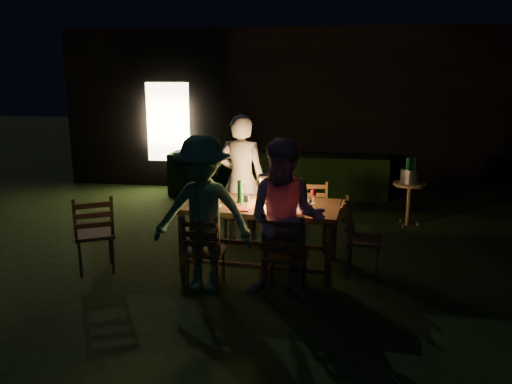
# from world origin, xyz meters

# --- Properties ---
(garden_envelope) EXTENTS (40.00, 40.00, 3.20)m
(garden_envelope) POSITION_xyz_m (-0.01, 6.15, 1.58)
(garden_envelope) COLOR black
(garden_envelope) RESTS_ON ground
(dining_table) EXTENTS (1.97, 1.09, 0.79)m
(dining_table) POSITION_xyz_m (-0.30, 0.05, 0.71)
(dining_table) COLOR #4C2D19
(dining_table) RESTS_ON ground
(chair_near_left) EXTENTS (0.41, 0.44, 0.91)m
(chair_near_left) POSITION_xyz_m (-0.80, -0.68, 0.28)
(chair_near_left) COLOR #4C2D19
(chair_near_left) RESTS_ON ground
(chair_near_right) EXTENTS (0.48, 0.51, 0.98)m
(chair_near_right) POSITION_xyz_m (0.09, -0.76, 0.30)
(chair_near_right) COLOR #4C2D19
(chair_near_right) RESTS_ON ground
(chair_far_left) EXTENTS (0.44, 0.47, 0.91)m
(chair_far_left) POSITION_xyz_m (-0.69, 0.85, 0.28)
(chair_far_left) COLOR #4C2D19
(chair_far_left) RESTS_ON ground
(chair_far_right) EXTENTS (0.43, 0.46, 0.92)m
(chair_far_right) POSITION_xyz_m (0.31, 0.77, 0.28)
(chair_far_right) COLOR #4C2D19
(chair_far_right) RESTS_ON ground
(chair_end) EXTENTS (0.49, 0.46, 0.93)m
(chair_end) POSITION_xyz_m (0.93, -0.05, 0.28)
(chair_end) COLOR #4C2D19
(chair_end) RESTS_ON ground
(chair_spare) EXTENTS (0.63, 0.64, 1.01)m
(chair_spare) POSITION_xyz_m (-2.23, -0.42, 0.30)
(chair_spare) COLOR #4C2D19
(chair_spare) RESTS_ON ground
(person_house_side) EXTENTS (0.69, 0.48, 1.80)m
(person_house_side) POSITION_xyz_m (-0.68, 0.90, 0.90)
(person_house_side) COLOR white
(person_house_side) RESTS_ON ground
(person_opp_right) EXTENTS (0.87, 0.71, 1.70)m
(person_opp_right) POSITION_xyz_m (0.09, -0.80, 0.85)
(person_opp_right) COLOR #B87F93
(person_opp_right) RESTS_ON ground
(person_opp_left) EXTENTS (1.15, 0.72, 1.70)m
(person_opp_left) POSITION_xyz_m (-0.81, -0.74, 0.85)
(person_opp_left) COLOR #356A4E
(person_opp_left) RESTS_ON ground
(lantern) EXTENTS (0.16, 0.16, 0.35)m
(lantern) POSITION_xyz_m (-0.24, 0.09, 0.95)
(lantern) COLOR white
(lantern) RESTS_ON dining_table
(plate_far_left) EXTENTS (0.25, 0.25, 0.01)m
(plate_far_left) POSITION_xyz_m (-0.83, 0.31, 0.80)
(plate_far_left) COLOR white
(plate_far_left) RESTS_ON dining_table
(plate_near_left) EXTENTS (0.25, 0.25, 0.01)m
(plate_near_left) POSITION_xyz_m (-0.86, -0.13, 0.80)
(plate_near_left) COLOR white
(plate_near_left) RESTS_ON dining_table
(plate_far_right) EXTENTS (0.25, 0.25, 0.01)m
(plate_far_right) POSITION_xyz_m (0.17, 0.23, 0.80)
(plate_far_right) COLOR white
(plate_far_right) RESTS_ON dining_table
(plate_near_right) EXTENTS (0.25, 0.25, 0.01)m
(plate_near_right) POSITION_xyz_m (0.14, -0.21, 0.80)
(plate_near_right) COLOR white
(plate_near_right) RESTS_ON dining_table
(wineglass_a) EXTENTS (0.06, 0.06, 0.18)m
(wineglass_a) POSITION_xyz_m (-0.57, 0.35, 0.88)
(wineglass_a) COLOR #59070F
(wineglass_a) RESTS_ON dining_table
(wineglass_b) EXTENTS (0.06, 0.06, 0.18)m
(wineglass_b) POSITION_xyz_m (-1.02, -0.02, 0.88)
(wineglass_b) COLOR #59070F
(wineglass_b) RESTS_ON dining_table
(wineglass_c) EXTENTS (0.06, 0.06, 0.18)m
(wineglass_c) POSITION_xyz_m (-0.02, -0.25, 0.88)
(wineglass_c) COLOR #59070F
(wineglass_c) RESTS_ON dining_table
(wineglass_d) EXTENTS (0.06, 0.06, 0.18)m
(wineglass_d) POSITION_xyz_m (0.34, 0.18, 0.88)
(wineglass_d) COLOR #59070F
(wineglass_d) RESTS_ON dining_table
(wineglass_e) EXTENTS (0.06, 0.06, 0.18)m
(wineglass_e) POSITION_xyz_m (-0.42, -0.24, 0.88)
(wineglass_e) COLOR silver
(wineglass_e) RESTS_ON dining_table
(bottle_table) EXTENTS (0.07, 0.07, 0.28)m
(bottle_table) POSITION_xyz_m (-0.55, 0.07, 0.93)
(bottle_table) COLOR #0F471E
(bottle_table) RESTS_ON dining_table
(napkin_left) EXTENTS (0.18, 0.14, 0.01)m
(napkin_left) POSITION_xyz_m (-0.47, -0.26, 0.80)
(napkin_left) COLOR red
(napkin_left) RESTS_ON dining_table
(napkin_right) EXTENTS (0.18, 0.14, 0.01)m
(napkin_right) POSITION_xyz_m (0.23, -0.29, 0.80)
(napkin_right) COLOR red
(napkin_right) RESTS_ON dining_table
(phone) EXTENTS (0.14, 0.07, 0.01)m
(phone) POSITION_xyz_m (-0.94, -0.20, 0.79)
(phone) COLOR black
(phone) RESTS_ON dining_table
(side_table) EXTENTS (0.51, 0.51, 0.68)m
(side_table) POSITION_xyz_m (1.75, 2.05, 0.60)
(side_table) COLOR brown
(side_table) RESTS_ON ground
(ice_bucket) EXTENTS (0.30, 0.30, 0.22)m
(ice_bucket) POSITION_xyz_m (1.75, 2.05, 0.79)
(ice_bucket) COLOR #A5A8AD
(ice_bucket) RESTS_ON side_table
(bottle_bucket_a) EXTENTS (0.07, 0.07, 0.32)m
(bottle_bucket_a) POSITION_xyz_m (1.70, 2.01, 0.84)
(bottle_bucket_a) COLOR #0F471E
(bottle_bucket_a) RESTS_ON side_table
(bottle_bucket_b) EXTENTS (0.07, 0.07, 0.32)m
(bottle_bucket_b) POSITION_xyz_m (1.80, 2.09, 0.84)
(bottle_bucket_b) COLOR #0F471E
(bottle_bucket_b) RESTS_ON side_table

